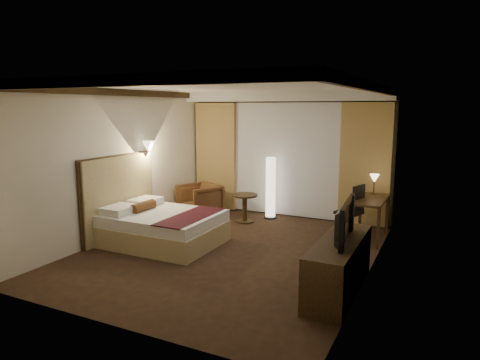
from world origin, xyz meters
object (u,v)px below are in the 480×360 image
at_px(floor_lamp, 271,188).
at_px(desk, 369,218).
at_px(bed, 164,228).
at_px(office_chair, 349,210).
at_px(side_table, 245,208).
at_px(dresser, 339,266).
at_px(armchair, 200,199).
at_px(television, 339,217).

distance_m(floor_lamp, desk, 2.25).
relative_size(bed, floor_lamp, 1.42).
bearing_deg(office_chair, desk, 26.85).
height_order(side_table, desk, desk).
bearing_deg(bed, dresser, -11.11).
xyz_separation_m(armchair, television, (3.60, -2.50, 0.60)).
relative_size(office_chair, dresser, 0.56).
height_order(bed, side_table, side_table).
bearing_deg(desk, armchair, -179.57).
bearing_deg(desk, bed, -149.34).
relative_size(armchair, office_chair, 0.80).
distance_m(office_chair, television, 2.55).
relative_size(floor_lamp, office_chair, 1.34).
height_order(bed, armchair, armchair).
bearing_deg(side_table, office_chair, -2.30).
height_order(bed, office_chair, office_chair).
bearing_deg(side_table, television, -45.26).
distance_m(bed, office_chair, 3.39).
bearing_deg(dresser, office_chair, 99.19).
distance_m(bed, side_table, 2.04).
distance_m(armchair, office_chair, 3.23).
xyz_separation_m(bed, dresser, (3.24, -0.64, 0.07)).
height_order(armchair, floor_lamp, floor_lamp).
relative_size(armchair, desk, 0.67).
bearing_deg(side_table, armchair, -176.54).
xyz_separation_m(bed, television, (3.21, -0.64, 0.73)).
bearing_deg(armchair, bed, -51.99).
bearing_deg(dresser, side_table, 135.07).
bearing_deg(office_chair, television, -62.74).
bearing_deg(dresser, desk, 91.13).
relative_size(floor_lamp, television, 1.25).
distance_m(office_chair, dresser, 2.51).
height_order(floor_lamp, television, floor_lamp).
xyz_separation_m(bed, floor_lamp, (1.03, 2.46, 0.39)).
bearing_deg(office_chair, dresser, -62.06).
bearing_deg(desk, side_table, 179.15).
relative_size(dresser, television, 1.68).
distance_m(bed, dresser, 3.30).
distance_m(armchair, floor_lamp, 1.57).
distance_m(floor_lamp, dresser, 3.82).
distance_m(side_table, desk, 2.52).
height_order(bed, floor_lamp, floor_lamp).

